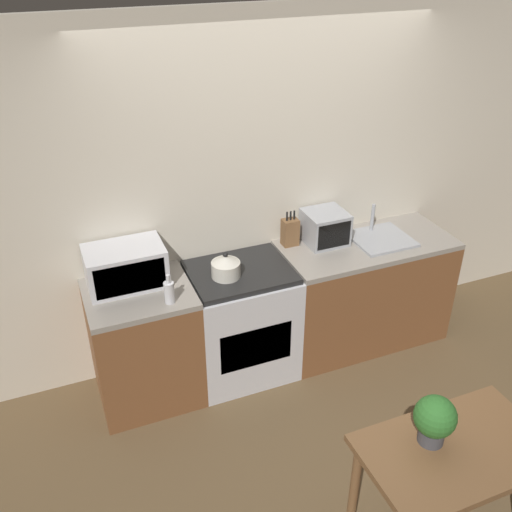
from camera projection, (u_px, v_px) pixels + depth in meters
The scene contains 13 objects.
ground_plane at pixel (326, 427), 3.95m from camera, with size 16.00×16.00×0.00m, color brown.
wall_back at pixel (264, 193), 4.20m from camera, with size 10.00×0.06×2.60m.
counter_left_run at pixel (145, 344), 4.02m from camera, with size 0.71×0.62×0.90m.
counter_right_run at pixel (362, 291), 4.60m from camera, with size 1.35×0.62×0.90m.
stove_range at pixel (241, 321), 4.25m from camera, with size 0.75×0.62×0.90m.
kettle at pixel (226, 266), 3.92m from camera, with size 0.20×0.20×0.19m.
microwave at pixel (126, 267), 3.80m from camera, with size 0.52×0.34×0.28m.
bottle at pixel (169, 292), 3.65m from camera, with size 0.07×0.07×0.21m.
knife_block at pixel (290, 232), 4.29m from camera, with size 0.12×0.09×0.28m.
toaster_oven at pixel (325, 227), 4.32m from camera, with size 0.31×0.30×0.25m.
sink_basin at pixel (381, 238), 4.40m from camera, with size 0.44×0.41×0.24m.
dining_table at pixel (453, 464), 2.88m from camera, with size 0.95×0.57×0.77m.
potted_plant at pixel (435, 419), 2.79m from camera, with size 0.21×0.21×0.27m.
Camera 1 is at (-1.51, -2.42, 3.02)m, focal length 40.00 mm.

